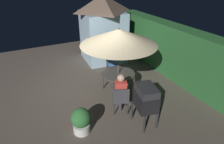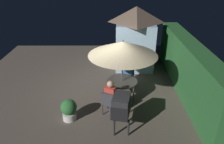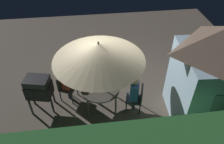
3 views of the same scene
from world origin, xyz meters
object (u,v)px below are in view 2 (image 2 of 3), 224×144
Objects in this scene: garden_shed at (135,37)px; bbq_grill at (121,106)px; patio_table at (122,82)px; person_in_blue at (128,68)px; person_in_red at (110,94)px; chair_far_side at (128,73)px; chair_near_shed at (109,102)px; patio_umbrella at (123,48)px; potted_plant_by_shed at (69,109)px.

garden_shed reaches higher than bbq_grill.
person_in_blue is at bearing 163.40° from patio_table.
person_in_blue reaches higher than bbq_grill.
person_in_red reaches higher than bbq_grill.
chair_far_side is 2.18m from person_in_red.
person_in_red is at bearing 156.01° from chair_near_shed.
patio_umbrella reaches higher than person_in_blue.
chair_far_side is 0.28m from person_in_blue.
person_in_red and person_in_blue have the same top height.
person_in_blue is at bearing 159.44° from chair_near_shed.
person_in_blue is (-2.02, 0.76, 0.26)m from chair_near_shed.
bbq_grill reaches higher than patio_table.
patio_table is 0.91× the size of person_in_blue.
patio_umbrella reaches higher than person_in_red.
garden_shed reaches higher than person_in_blue.
bbq_grill is 1.63× the size of potted_plant_by_shed.
bbq_grill is at bearing -8.49° from chair_far_side.
person_in_red is (-0.32, 1.35, 0.40)m from potted_plant_by_shed.
patio_umbrella is at bearing -16.60° from chair_far_side.
garden_shed is 2.46× the size of bbq_grill.
bbq_grill is 2.76m from person_in_blue.
person_in_blue is at bearing 159.58° from person_in_red.
chair_near_shed is at bearing -20.41° from chair_far_side.
potted_plant_by_shed is (1.31, -1.79, -1.63)m from patio_umbrella.
patio_table is (2.87, -0.74, -0.84)m from garden_shed.
chair_near_shed is 2.25m from chair_far_side.
person_in_red is 2.07m from person_in_blue.
patio_table is 0.47× the size of patio_umbrella.
potted_plant_by_shed is (4.18, -2.53, -1.12)m from garden_shed.
chair_far_side reaches higher than patio_table.
potted_plant_by_shed reaches higher than patio_table.
patio_umbrella reaches higher than patio_table.
patio_table is 1.17m from chair_near_shed.
person_in_blue is (-1.94, 0.72, 0.00)m from person_in_red.
person_in_blue reaches higher than chair_near_shed.
garden_shed is at bearing 148.79° from potted_plant_by_shed.
patio_table is 2.23m from potted_plant_by_shed.
bbq_grill is 1.80m from potted_plant_by_shed.
garden_shed is 4.09m from person_in_red.
chair_near_shed is 1.35m from potted_plant_by_shed.
potted_plant_by_shed is at bearing -105.27° from bbq_grill.
person_in_red is (-0.78, -0.33, -0.06)m from bbq_grill.
chair_far_side is 3.15m from potted_plant_by_shed.
garden_shed is 2.09m from person_in_blue.
chair_near_shed and chair_far_side have the same top height.
potted_plant_by_shed is at bearing -79.44° from chair_near_shed.
person_in_blue reaches higher than chair_far_side.
garden_shed is at bearing 169.60° from bbq_grill.
person_in_red is at bearing -23.99° from patio_umbrella.
chair_near_shed is (-0.70, -0.36, -0.33)m from bbq_grill.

